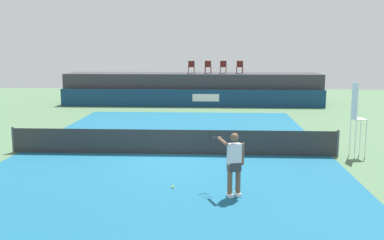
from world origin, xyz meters
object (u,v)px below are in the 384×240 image
Objects in this scene: net_post_near at (13,140)px; tennis_ball at (173,187)px; spectator_chair_far_left at (191,66)px; spectator_chair_left at (208,66)px; tennis_player at (234,162)px; umpire_chair at (356,115)px; spectator_chair_center at (223,66)px; net_post_far at (338,143)px; spectator_chair_right at (240,66)px.

tennis_ball is (6.61, -4.14, -0.46)m from net_post_near.
spectator_chair_far_left is 1.00× the size of spectator_chair_left.
spectator_chair_far_left is 19.87m from tennis_player.
umpire_chair is (6.90, -14.95, -1.11)m from spectator_chair_far_left.
umpire_chair is at bearing 32.72° from tennis_ball.
umpire_chair is at bearing -69.18° from spectator_chair_left.
spectator_chair_left is 0.32× the size of umpire_chair.
spectator_chair_center is 15.98m from umpire_chair.
umpire_chair is 2.76× the size of net_post_near.
tennis_ball is (-5.79, -4.14, -0.46)m from net_post_far.
net_post_near is 12.40m from net_post_far.
net_post_far is at bearing 49.35° from tennis_player.
spectator_chair_left is at bearing 110.82° from umpire_chair.
tennis_player is (2.22, -19.67, -1.73)m from spectator_chair_far_left.
spectator_chair_left is (1.17, 0.12, 0.00)m from spectator_chair_far_left.
tennis_player is (-4.07, -4.74, 0.46)m from net_post_far.
spectator_chair_center is 0.32× the size of umpire_chair.
spectator_chair_left is 1.00× the size of spectator_chair_center.
spectator_chair_center is (1.07, 0.18, 0.00)m from spectator_chair_left.
tennis_ball is at bearing 160.82° from tennis_player.
spectator_chair_far_left is 1.00× the size of spectator_chair_right.
net_post_far is at bearing 0.00° from net_post_near.
spectator_chair_left is 0.89× the size of net_post_near.
spectator_chair_left is 1.08m from spectator_chair_center.
spectator_chair_far_left and spectator_chair_right have the same top height.
spectator_chair_left is 0.89× the size of net_post_far.
spectator_chair_right is 15.58m from umpire_chair.
spectator_chair_right is 19.97m from tennis_player.
net_post_near is at bearing 147.93° from tennis_ball.
net_post_far is at bearing -67.16° from spectator_chair_far_left.
tennis_player is 26.03× the size of tennis_ball.
spectator_chair_right is at bearing 100.80° from net_post_far.
net_post_near is 7.81m from tennis_ball.
spectator_chair_right reaches higher than tennis_player.
umpire_chair is (3.50, -15.14, -1.11)m from spectator_chair_right.
net_post_near is 9.60m from tennis_player.
net_post_near is at bearing -118.77° from spectator_chair_center.
spectator_chair_center is at bearing 104.87° from net_post_far.
spectator_chair_center is 0.89× the size of net_post_far.
spectator_chair_center is 1.16m from spectator_chair_right.
spectator_chair_left is 0.50× the size of tennis_player.
spectator_chair_right reaches higher than net_post_far.
umpire_chair is (4.66, -15.25, -1.11)m from spectator_chair_center.
spectator_chair_right is at bearing 103.03° from umpire_chair.
net_post_far is (2.88, -15.12, -2.19)m from spectator_chair_right.
net_post_far is at bearing 35.55° from tennis_ball.
tennis_player reaches higher than net_post_near.
tennis_player is at bearing -29.64° from net_post_near.
spectator_chair_left is at bearing 87.97° from tennis_ball.
tennis_player is (-0.03, -19.96, -1.73)m from spectator_chair_center.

